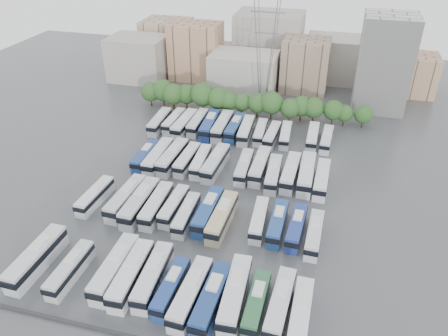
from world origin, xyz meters
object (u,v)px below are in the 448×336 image
(bus_r1_s13, at_px, (314,234))
(bus_r3_s2, at_px, (184,124))
(bus_r0_s12, at_px, (280,304))
(bus_r2_s6, at_px, (215,163))
(bus_r2_s9, at_px, (260,166))
(bus_r2_s13, at_px, (322,179))
(bus_r1_s0, at_px, (95,196))
(bus_r1_s5, at_px, (174,206))
(bus_r1_s11, at_px, (278,223))
(bus_r0_s11, at_px, (256,303))
(bus_r1_s10, at_px, (259,219))
(bus_r3_s10, at_px, (286,135))
(bus_r2_s8, at_px, (244,167))
(bus_r0_s5, at_px, (131,274))
(bus_r2_s5, at_px, (201,161))
(apartment_tower, at_px, (384,63))
(bus_r2_s1, at_px, (145,156))
(bus_r0_s0, at_px, (37,258))
(bus_r0_s6, at_px, (153,276))
(bus_r0_s10, at_px, (235,294))
(bus_r2_s11, at_px, (291,172))
(electricity_pylon, at_px, (266,42))
(bus_r3_s0, at_px, (160,121))
(bus_r2_s3, at_px, (173,157))
(bus_r0_s7, at_px, (171,288))
(bus_r2_s10, at_px, (273,174))
(bus_r0_s8, at_px, (191,293))
(bus_r3_s9, at_px, (272,135))
(bus_r3_s4, at_px, (210,125))
(bus_r2_s4, at_px, (187,159))
(bus_r1_s2, at_px, (126,198))
(bus_r3_s6, at_px, (235,128))
(bus_r0_s4, at_px, (115,268))
(bus_r3_s8, at_px, (260,132))
(bus_r2_s12, at_px, (307,174))
(bus_r0_s9, at_px, (211,299))
(bus_r1_s7, at_px, (208,211))
(bus_r3_s12, at_px, (313,137))
(bus_r3_s7, at_px, (246,130))
(bus_r3_s5, at_px, (222,126))
(bus_r3_s1, at_px, (174,121))
(bus_r1_s12, at_px, (296,227))
(bus_r2_s2, at_px, (158,156))
(bus_r1_s8, at_px, (222,217))
(bus_r1_s6, at_px, (186,214))
(bus_r0_s2, at_px, (70,269))
(bus_r1_s3, at_px, (140,202))

(bus_r1_s13, relative_size, bus_r3_s2, 0.86)
(bus_r0_s12, distance_m, bus_r2_s6, 40.71)
(bus_r2_s9, distance_m, bus_r2_s13, 13.58)
(bus_r1_s0, relative_size, bus_r1_s5, 1.01)
(bus_r1_s11, bearing_deg, bus_r0_s11, -90.03)
(bus_r1_s10, relative_size, bus_r1_s11, 0.98)
(bus_r3_s10, bearing_deg, bus_r2_s8, -113.35)
(bus_r0_s5, xyz_separation_m, bus_r3_s10, (16.49, 53.76, -0.33))
(bus_r2_s6, bearing_deg, bus_r2_s5, -179.41)
(apartment_tower, distance_m, bus_r2_s1, 70.83)
(bus_r0_s0, distance_m, bus_r0_s6, 19.84)
(bus_r0_s10, xyz_separation_m, bus_r2_s11, (3.48, 35.89, -0.10))
(bus_r2_s9, bearing_deg, electricity_pylon, 99.94)
(bus_r3_s0, bearing_deg, bus_r2_s6, -41.62)
(bus_r0_s0, relative_size, bus_r2_s6, 1.04)
(bus_r0_s6, xyz_separation_m, bus_r2_s5, (-3.39, 35.35, -0.19))
(bus_r2_s3, bearing_deg, bus_r0_s7, -67.05)
(bus_r2_s10, bearing_deg, bus_r0_s8, -102.62)
(bus_r2_s9, xyz_separation_m, bus_r3_s9, (0.10, 15.67, -0.24))
(bus_r3_s4, bearing_deg, bus_r2_s4, -93.01)
(bus_r1_s2, bearing_deg, bus_r0_s6, -50.95)
(bus_r0_s0, distance_m, bus_r1_s10, 38.29)
(bus_r0_s10, height_order, bus_r3_s6, bus_r0_s10)
(bus_r0_s4, bearing_deg, bus_r3_s8, 75.22)
(bus_r2_s12, relative_size, bus_r3_s2, 1.05)
(bus_r2_s1, bearing_deg, bus_r0_s8, -57.64)
(bus_r0_s5, relative_size, bus_r0_s9, 1.03)
(bus_r0_s6, distance_m, bus_r1_s5, 18.56)
(bus_r1_s7, xyz_separation_m, bus_r2_s8, (2.99, 17.34, -0.14))
(apartment_tower, height_order, bus_r2_s13, apartment_tower)
(electricity_pylon, xyz_separation_m, bus_r3_s12, (16.03, -19.37, -16.87))
(bus_r0_s0, xyz_separation_m, bus_r0_s5, (16.42, 0.64, -0.07))
(bus_r1_s11, relative_size, bus_r2_s9, 0.89)
(bus_r0_s0, bearing_deg, bus_r0_s10, 2.56)
(bus_r2_s12, height_order, bus_r3_s7, bus_r2_s12)
(bus_r0_s7, bearing_deg, bus_r3_s5, 98.53)
(bus_r0_s12, height_order, bus_r2_s10, bus_r0_s12)
(bus_r2_s1, bearing_deg, bus_r3_s0, 101.37)
(bus_r0_s4, bearing_deg, bus_r3_s1, 99.81)
(bus_r1_s2, distance_m, bus_r2_s6, 21.78)
(bus_r1_s12, xyz_separation_m, bus_r2_s2, (-33.23, 16.70, 0.29))
(bus_r1_s8, bearing_deg, bus_r3_s7, 97.22)
(apartment_tower, relative_size, bus_r1_s12, 2.29)
(bus_r3_s10, bearing_deg, bus_r1_s7, -108.25)
(bus_r0_s9, distance_m, bus_r1_s6, 20.99)
(bus_r2_s5, bearing_deg, bus_r2_s11, -2.24)
(bus_r0_s2, distance_m, bus_r1_s3, 19.26)
(bus_r1_s2, height_order, bus_r1_s8, same)
(bus_r0_s8, xyz_separation_m, bus_r2_s5, (-10.18, 37.15, -0.22))
(bus_r1_s12, bearing_deg, bus_r0_s2, -146.96)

